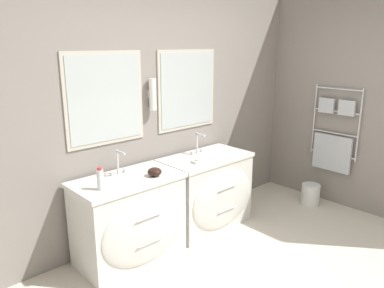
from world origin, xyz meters
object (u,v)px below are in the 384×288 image
Objects in this scene: vanity_left at (131,219)px; toiletry_bottle at (100,179)px; amenity_bowl at (155,172)px; waste_bin at (310,194)px; vanity_right at (208,191)px.

vanity_left is 5.06× the size of toiletry_bottle.
toiletry_bottle is at bearing 176.16° from amenity_bowl.
vanity_left is 3.77× the size of waste_bin.
waste_bin is (2.15, -0.38, -0.71)m from amenity_bowl.
vanity_left is at bearing 180.00° from vanity_right.
toiletry_bottle is 0.53m from amenity_bowl.
vanity_right is (1.00, 0.00, 0.00)m from vanity_left.
waste_bin is (2.68, -0.42, -0.76)m from toiletry_bottle.
vanity_right is at bearing 0.00° from vanity_left.
toiletry_bottle is at bearing -177.58° from vanity_right.
amenity_bowl is at bearing -22.63° from vanity_left.
toiletry_bottle reaches higher than vanity_left.
vanity_left and vanity_right have the same top height.
toiletry_bottle reaches higher than amenity_bowl.
vanity_right is 1.40m from toiletry_bottle.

